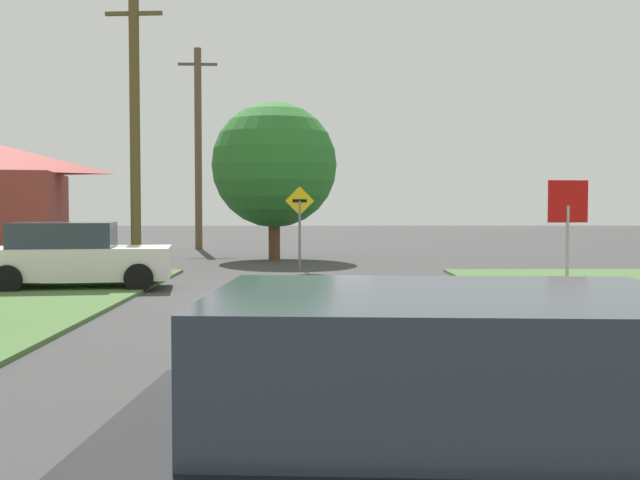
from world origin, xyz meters
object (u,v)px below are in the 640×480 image
at_px(parked_car_near_building, 76,256).
at_px(utility_pole_far, 198,147).
at_px(oak_tree_left, 274,165).
at_px(car_behind_on_main_road, 516,462).
at_px(utility_pole_mid, 135,128).
at_px(stop_sign, 568,217).
at_px(direction_sign, 300,218).

relative_size(parked_car_near_building, utility_pole_far, 0.49).
bearing_deg(oak_tree_left, car_behind_on_main_road, -84.77).
bearing_deg(utility_pole_mid, stop_sign, -41.26).
bearing_deg(utility_pole_mid, parked_car_near_building, -91.52).
relative_size(parked_car_near_building, direction_sign, 1.72).
bearing_deg(stop_sign, car_behind_on_main_road, 61.90).
distance_m(parked_car_near_building, oak_tree_left, 11.57).
bearing_deg(parked_car_near_building, direction_sign, 38.31).
height_order(car_behind_on_main_road, parked_car_near_building, same).
xyz_separation_m(stop_sign, utility_pole_far, (-10.31, 21.02, 2.93)).
distance_m(car_behind_on_main_road, oak_tree_left, 25.90).
distance_m(utility_pole_far, direction_sign, 13.32).
height_order(utility_pole_mid, oak_tree_left, utility_pole_mid).
bearing_deg(parked_car_near_building, stop_sign, -25.66).
xyz_separation_m(car_behind_on_main_road, utility_pole_far, (-6.19, 32.82, 3.92)).
bearing_deg(stop_sign, oak_tree_left, -73.85).
bearing_deg(parked_car_near_building, oak_tree_left, 59.57).
bearing_deg(stop_sign, parked_car_near_building, -26.64).
height_order(parked_car_near_building, direction_sign, direction_sign).
height_order(parked_car_near_building, oak_tree_left, oak_tree_left).
relative_size(utility_pole_far, oak_tree_left, 1.58).
distance_m(utility_pole_far, oak_tree_left, 8.23).
height_order(stop_sign, parked_car_near_building, stop_sign).
bearing_deg(utility_pole_far, parked_car_near_building, -91.53).
height_order(utility_pole_far, direction_sign, utility_pole_far).
bearing_deg(oak_tree_left, stop_sign, -64.97).
distance_m(parked_car_near_building, utility_pole_far, 18.01).
height_order(car_behind_on_main_road, oak_tree_left, oak_tree_left).
bearing_deg(utility_pole_far, utility_pole_mid, -91.53).
xyz_separation_m(car_behind_on_main_road, parked_car_near_building, (-6.66, 15.26, 0.00)).
bearing_deg(utility_pole_far, stop_sign, -63.88).
bearing_deg(car_behind_on_main_road, oak_tree_left, 98.83).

